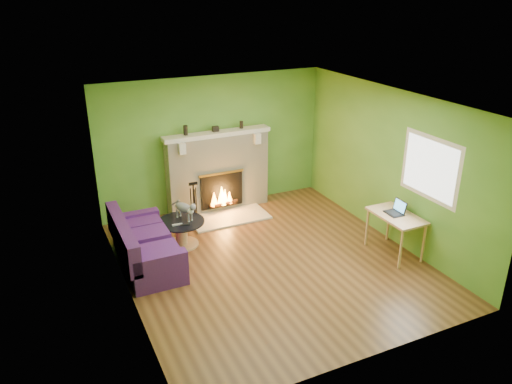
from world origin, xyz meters
The scene contains 22 objects.
floor centered at (0.00, 0.00, 0.00)m, with size 5.00×5.00×0.00m, color #573218.
ceiling centered at (0.00, 0.00, 2.60)m, with size 5.00×5.00×0.00m, color white.
wall_back centered at (0.00, 2.50, 1.30)m, with size 5.00×5.00×0.00m, color #48802A.
wall_front centered at (0.00, -2.50, 1.30)m, with size 5.00×5.00×0.00m, color #48802A.
wall_left centered at (-2.25, 0.00, 1.30)m, with size 5.00×5.00×0.00m, color #48802A.
wall_right centered at (2.25, 0.00, 1.30)m, with size 5.00×5.00×0.00m, color #48802A.
window_frame centered at (2.24, -0.90, 1.55)m, with size 1.20×1.20×0.00m, color silver.
window_pane centered at (2.23, -0.90, 1.55)m, with size 1.06×1.06×0.00m, color white.
fireplace centered at (0.00, 2.32, 0.77)m, with size 2.10×0.46×1.58m.
hearth centered at (0.00, 1.80, 0.01)m, with size 1.50×0.75×0.03m, color beige.
mantel centered at (0.00, 2.30, 1.54)m, with size 2.10×0.28×0.08m, color beige.
sofa centered at (-1.86, 0.80, 0.31)m, with size 0.85×1.77×0.80m.
coffee_table centered at (-1.13, 1.15, 0.26)m, with size 0.80×0.80×0.45m.
desk centered at (1.95, -0.62, 0.62)m, with size 0.55×0.95×0.70m.
cat centered at (-1.05, 1.20, 0.62)m, with size 0.20×0.55×0.35m, color slate, non-canonical shape.
remote_silver centered at (-1.23, 1.03, 0.46)m, with size 0.17×0.04×0.02m, color #959598.
remote_black centered at (-1.11, 0.97, 0.46)m, with size 0.16×0.04×0.02m, color black.
laptop centered at (1.93, -0.57, 0.81)m, with size 0.26×0.29×0.22m, color black, non-canonical shape.
fire_tools centered at (-0.63, 1.95, 0.41)m, with size 0.20×0.20×0.76m, color black, non-canonical shape.
mantel_vase_left centered at (-0.60, 2.33, 1.67)m, with size 0.08×0.08×0.18m, color black.
mantel_vase_right centered at (0.51, 2.33, 1.65)m, with size 0.07×0.07×0.14m, color black.
mantel_box centered at (-0.02, 2.33, 1.63)m, with size 0.12×0.08×0.10m, color black.
Camera 1 is at (-3.20, -6.23, 4.12)m, focal length 35.00 mm.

